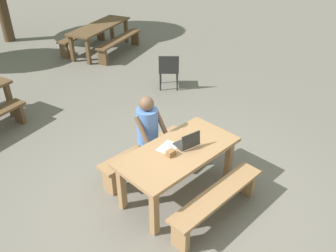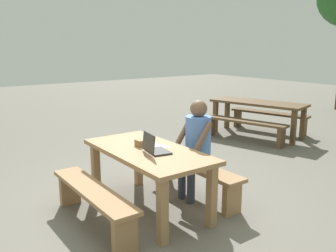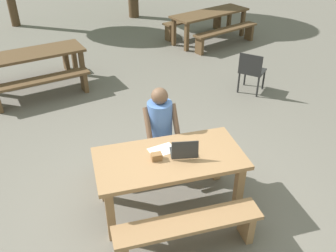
# 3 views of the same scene
# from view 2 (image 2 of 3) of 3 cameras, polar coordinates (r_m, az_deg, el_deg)

# --- Properties ---
(ground_plane) EXTENTS (30.00, 30.00, 0.00)m
(ground_plane) POSITION_cam_2_polar(r_m,az_deg,el_deg) (4.45, -3.08, -12.89)
(ground_plane) COLOR slate
(picnic_table_front) EXTENTS (1.69, 0.84, 0.74)m
(picnic_table_front) POSITION_cam_2_polar(r_m,az_deg,el_deg) (4.22, -3.18, -5.15)
(picnic_table_front) COLOR #9E754C
(picnic_table_front) RESTS_ON ground
(bench_near) EXTENTS (1.56, 0.30, 0.43)m
(bench_near) POSITION_cam_2_polar(r_m,az_deg,el_deg) (4.01, -11.71, -11.05)
(bench_near) COLOR #9E754C
(bench_near) RESTS_ON ground
(bench_far) EXTENTS (1.56, 0.30, 0.43)m
(bench_far) POSITION_cam_2_polar(r_m,az_deg,el_deg) (4.71, 4.10, -7.21)
(bench_far) COLOR #9E754C
(bench_far) RESTS_ON ground
(laptop) EXTENTS (0.34, 0.28, 0.23)m
(laptop) POSITION_cam_2_polar(r_m,az_deg,el_deg) (4.03, -2.15, -3.46)
(laptop) COLOR #2D2D2D
(laptop) RESTS_ON picnic_table_front
(small_pouch) EXTENTS (0.12, 0.08, 0.08)m
(small_pouch) POSITION_cam_2_polar(r_m,az_deg,el_deg) (4.29, -4.42, -2.71)
(small_pouch) COLOR olive
(small_pouch) RESTS_ON picnic_table_front
(paper_sheet) EXTENTS (0.33, 0.27, 0.00)m
(paper_sheet) POSITION_cam_2_polar(r_m,az_deg,el_deg) (4.30, -1.93, -3.18)
(paper_sheet) COLOR white
(paper_sheet) RESTS_ON picnic_table_front
(person_seated) EXTENTS (0.43, 0.42, 1.26)m
(person_seated) POSITION_cam_2_polar(r_m,az_deg,el_deg) (4.51, 4.44, -2.53)
(person_seated) COLOR #333847
(person_seated) RESTS_ON ground
(picnic_table_rear) EXTENTS (2.10, 1.19, 0.74)m
(picnic_table_rear) POSITION_cam_2_polar(r_m,az_deg,el_deg) (7.96, 13.96, 2.93)
(picnic_table_rear) COLOR brown
(picnic_table_rear) RESTS_ON ground
(bench_rear_south) EXTENTS (1.80, 0.74, 0.44)m
(bench_rear_south) POSITION_cam_2_polar(r_m,az_deg,el_deg) (7.49, 11.85, 0.12)
(bench_rear_south) COLOR brown
(bench_rear_south) RESTS_ON ground
(bench_rear_north) EXTENTS (1.80, 0.74, 0.44)m
(bench_rear_north) POSITION_cam_2_polar(r_m,az_deg,el_deg) (8.55, 15.60, 1.45)
(bench_rear_north) COLOR brown
(bench_rear_north) RESTS_ON ground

